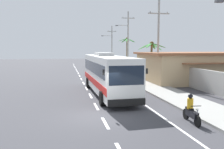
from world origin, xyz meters
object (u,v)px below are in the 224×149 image
object	(u,v)px
motorcycle_beside_bus	(118,75)
roadside_building	(204,66)
pedestrian_midwalk	(127,71)
pedestrian_far_walk	(126,69)
coach_bus_foreground	(107,73)
utility_pole_far	(128,40)
palm_nearest	(151,51)
motorcycle_trailing	(191,111)
utility_pole_mid	(158,38)
palm_second	(127,46)
pedestrian_near_kerb	(138,71)
utility_pole_distant	(112,45)

from	to	relation	value
motorcycle_beside_bus	roadside_building	xyz separation A→B (m)	(10.29, -2.25, 1.11)
motorcycle_beside_bus	pedestrian_midwalk	world-z (taller)	pedestrian_midwalk
motorcycle_beside_bus	pedestrian_far_walk	size ratio (longest dim) A/B	1.26
coach_bus_foreground	utility_pole_far	size ratio (longest dim) A/B	1.18
utility_pole_far	palm_nearest	bearing A→B (deg)	-87.37
coach_bus_foreground	palm_nearest	world-z (taller)	palm_nearest
coach_bus_foreground	motorcycle_trailing	distance (m)	9.45
motorcycle_trailing	utility_pole_mid	world-z (taller)	utility_pole_mid
pedestrian_far_walk	palm_second	xyz separation A→B (m)	(3.63, 12.75, 3.47)
motorcycle_trailing	pedestrian_far_walk	world-z (taller)	pedestrian_far_walk
motorcycle_beside_bus	utility_pole_mid	world-z (taller)	utility_pole_mid
pedestrian_near_kerb	pedestrian_midwalk	xyz separation A→B (m)	(-0.90, 2.17, -0.15)
motorcycle_trailing	pedestrian_far_walk	distance (m)	22.26
utility_pole_far	palm_second	xyz separation A→B (m)	(1.60, 6.26, -1.08)
motorcycle_trailing	roadside_building	distance (m)	18.09
motorcycle_trailing	utility_pole_distant	bearing A→B (deg)	84.51
utility_pole_mid	utility_pole_distant	distance (m)	27.70
palm_nearest	motorcycle_trailing	bearing A→B (deg)	-104.33
pedestrian_near_kerb	pedestrian_far_walk	bearing A→B (deg)	-176.76
motorcycle_beside_bus	palm_second	bearing A→B (deg)	71.71
utility_pole_far	pedestrian_near_kerb	bearing A→B (deg)	-97.97
palm_second	pedestrian_midwalk	bearing A→B (deg)	-104.90
motorcycle_beside_bus	utility_pole_distant	distance (m)	26.04
motorcycle_beside_bus	palm_nearest	size ratio (longest dim) A/B	0.40
palm_nearest	roadside_building	size ratio (longest dim) A/B	0.32
pedestrian_far_walk	roadside_building	bearing A→B (deg)	-92.76
motorcycle_trailing	palm_second	world-z (taller)	palm_second
pedestrian_midwalk	utility_pole_distant	xyz separation A→B (m)	(2.36, 22.91, 3.95)
utility_pole_mid	palm_second	size ratio (longest dim) A/B	1.60
utility_pole_mid	roadside_building	bearing A→B (deg)	0.90
pedestrian_near_kerb	palm_nearest	xyz separation A→B (m)	(2.05, 0.88, 2.62)
coach_bus_foreground	palm_second	world-z (taller)	palm_second
coach_bus_foreground	motorcycle_trailing	bearing A→B (deg)	-71.43
utility_pole_mid	utility_pole_far	distance (m)	13.85
pedestrian_midwalk	pedestrian_far_walk	size ratio (longest dim) A/B	0.99
palm_second	palm_nearest	bearing A→B (deg)	-93.89
coach_bus_foreground	utility_pole_distant	size ratio (longest dim) A/B	1.33
pedestrian_near_kerb	utility_pole_distant	distance (m)	25.41
motorcycle_trailing	palm_nearest	bearing A→B (deg)	75.67
coach_bus_foreground	motorcycle_beside_bus	world-z (taller)	coach_bus_foreground
coach_bus_foreground	pedestrian_midwalk	distance (m)	11.72
motorcycle_beside_bus	pedestrian_near_kerb	size ratio (longest dim) A/B	1.09
motorcycle_trailing	utility_pole_mid	xyz separation A→B (m)	(4.14, 14.78, 4.53)
utility_pole_mid	pedestrian_midwalk	bearing A→B (deg)	116.75
palm_second	motorcycle_beside_bus	bearing A→B (deg)	-108.29
pedestrian_near_kerb	utility_pole_distant	bearing A→B (deg)	174.47
pedestrian_near_kerb	palm_nearest	bearing A→B (deg)	111.16
motorcycle_trailing	utility_pole_far	size ratio (longest dim) A/B	0.19
coach_bus_foreground	utility_pole_distant	bearing A→B (deg)	78.12
utility_pole_far	palm_nearest	world-z (taller)	utility_pole_far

